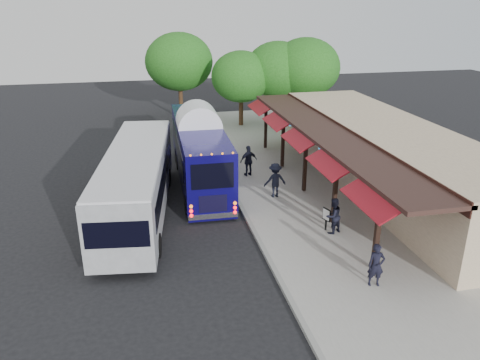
{
  "coord_description": "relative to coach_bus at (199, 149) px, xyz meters",
  "views": [
    {
      "loc": [
        -4.57,
        -18.18,
        9.88
      ],
      "look_at": [
        -0.14,
        2.25,
        1.8
      ],
      "focal_mm": 35.0,
      "sensor_mm": 36.0,
      "label": 1
    }
  ],
  "objects": [
    {
      "name": "sidewalk",
      "position": [
        6.45,
        -3.1,
        -1.88
      ],
      "size": [
        10.0,
        40.0,
        0.15
      ],
      "primitive_type": "cube",
      "color": "#9E9B93",
      "rests_on": "ground"
    },
    {
      "name": "curb",
      "position": [
        1.5,
        -3.1,
        -1.88
      ],
      "size": [
        0.2,
        40.0,
        0.16
      ],
      "primitive_type": "cube",
      "color": "gray",
      "rests_on": "ground"
    },
    {
      "name": "coach_bus",
      "position": [
        0.0,
        0.0,
        0.0
      ],
      "size": [
        2.68,
        11.43,
        3.63
      ],
      "rotation": [
        0.0,
        0.0,
        -0.02
      ],
      "color": "#0C0752",
      "rests_on": "ground"
    },
    {
      "name": "ped_a",
      "position": [
        4.74,
        -12.1,
        -0.98
      ],
      "size": [
        0.67,
        0.51,
        1.64
      ],
      "primitive_type": "imported",
      "rotation": [
        0.0,
        0.0,
        -0.21
      ],
      "color": "black",
      "rests_on": "sidewalk"
    },
    {
      "name": "sign_board",
      "position": [
        4.66,
        -7.63,
        -1.08
      ],
      "size": [
        0.2,
        0.47,
        1.06
      ],
      "rotation": [
        0.0,
        0.0,
        0.34
      ],
      "color": "black",
      "rests_on": "sidewalk"
    },
    {
      "name": "tree_mid",
      "position": [
        8.1,
        11.93,
        2.6
      ],
      "size": [
        5.34,
        5.34,
        6.83
      ],
      "color": "#382314",
      "rests_on": "ground"
    },
    {
      "name": "ground",
      "position": [
        1.45,
        -7.1,
        -1.95
      ],
      "size": [
        90.0,
        90.0,
        0.0
      ],
      "primitive_type": "plane",
      "color": "black",
      "rests_on": "ground"
    },
    {
      "name": "tree_far",
      "position": [
        0.44,
        15.72,
        2.98
      ],
      "size": [
        5.78,
        5.78,
        7.39
      ],
      "color": "#382314",
      "rests_on": "ground"
    },
    {
      "name": "tree_right",
      "position": [
        10.2,
        11.19,
        2.81
      ],
      "size": [
        5.58,
        5.58,
        7.14
      ],
      "color": "#382314",
      "rests_on": "ground"
    },
    {
      "name": "ped_b",
      "position": [
        4.85,
        -7.92,
        -0.97
      ],
      "size": [
        0.99,
        0.89,
        1.65
      ],
      "primitive_type": "imported",
      "rotation": [
        0.0,
        0.0,
        3.54
      ],
      "color": "black",
      "rests_on": "sidewalk"
    },
    {
      "name": "ped_c",
      "position": [
        2.87,
        -0.03,
        -0.89
      ],
      "size": [
        1.14,
        0.68,
        1.82
      ],
      "primitive_type": "imported",
      "rotation": [
        0.0,
        0.0,
        3.38
      ],
      "color": "black",
      "rests_on": "sidewalk"
    },
    {
      "name": "city_bus",
      "position": [
        -3.54,
        -3.77,
        -0.16
      ],
      "size": [
        4.11,
        12.29,
        3.24
      ],
      "rotation": [
        0.0,
        0.0,
        -0.13
      ],
      "color": "gray",
      "rests_on": "ground"
    },
    {
      "name": "tree_left",
      "position": [
        5.0,
        11.78,
        2.16
      ],
      "size": [
        4.82,
        4.82,
        6.17
      ],
      "color": "#382314",
      "rests_on": "ground"
    },
    {
      "name": "ped_d",
      "position": [
        3.49,
        -3.42,
        -0.88
      ],
      "size": [
        1.22,
        0.74,
        1.84
      ],
      "primitive_type": "imported",
      "rotation": [
        0.0,
        0.0,
        3.19
      ],
      "color": "black",
      "rests_on": "sidewalk"
    },
    {
      "name": "station_shelter",
      "position": [
        9.83,
        -3.1,
        -0.1
      ],
      "size": [
        8.15,
        20.0,
        3.6
      ],
      "color": "tan",
      "rests_on": "ground"
    }
  ]
}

